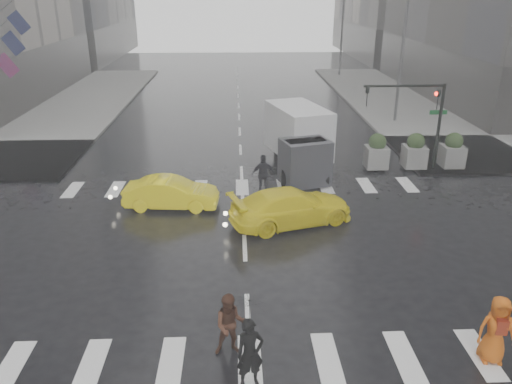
{
  "coord_description": "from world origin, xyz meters",
  "views": [
    {
      "loc": [
        -0.26,
        -16.14,
        8.82
      ],
      "look_at": [
        0.5,
        2.0,
        1.38
      ],
      "focal_mm": 35.0,
      "sensor_mm": 36.0,
      "label": 1
    }
  ],
  "objects_px": {
    "pedestrian_orange": "(496,330)",
    "box_truck": "(300,139)",
    "pedestrian_brown": "(231,325)",
    "taxi_mid": "(171,193)",
    "traffic_signal_pole": "(422,110)"
  },
  "relations": [
    {
      "from": "traffic_signal_pole",
      "to": "pedestrian_brown",
      "type": "distance_m",
      "value": 16.79
    },
    {
      "from": "traffic_signal_pole",
      "to": "pedestrian_brown",
      "type": "height_order",
      "value": "traffic_signal_pole"
    },
    {
      "from": "taxi_mid",
      "to": "pedestrian_brown",
      "type": "bearing_deg",
      "value": -160.06
    },
    {
      "from": "pedestrian_brown",
      "to": "taxi_mid",
      "type": "bearing_deg",
      "value": 102.27
    },
    {
      "from": "traffic_signal_pole",
      "to": "pedestrian_orange",
      "type": "height_order",
      "value": "traffic_signal_pole"
    },
    {
      "from": "traffic_signal_pole",
      "to": "taxi_mid",
      "type": "xyz_separation_m",
      "value": [
        -12.09,
        -4.22,
        -2.56
      ]
    },
    {
      "from": "pedestrian_orange",
      "to": "box_truck",
      "type": "relative_size",
      "value": 0.31
    },
    {
      "from": "pedestrian_brown",
      "to": "taxi_mid",
      "type": "relative_size",
      "value": 0.43
    },
    {
      "from": "traffic_signal_pole",
      "to": "pedestrian_brown",
      "type": "bearing_deg",
      "value": -124.76
    },
    {
      "from": "traffic_signal_pole",
      "to": "taxi_mid",
      "type": "distance_m",
      "value": 13.05
    },
    {
      "from": "traffic_signal_pole",
      "to": "pedestrian_orange",
      "type": "distance_m",
      "value": 14.68
    },
    {
      "from": "pedestrian_orange",
      "to": "box_truck",
      "type": "distance_m",
      "value": 14.92
    },
    {
      "from": "pedestrian_orange",
      "to": "box_truck",
      "type": "bearing_deg",
      "value": 110.49
    },
    {
      "from": "traffic_signal_pole",
      "to": "taxi_mid",
      "type": "height_order",
      "value": "traffic_signal_pole"
    },
    {
      "from": "pedestrian_orange",
      "to": "box_truck",
      "type": "height_order",
      "value": "box_truck"
    }
  ]
}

